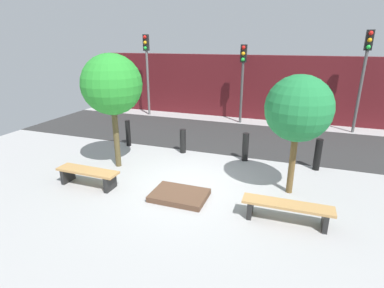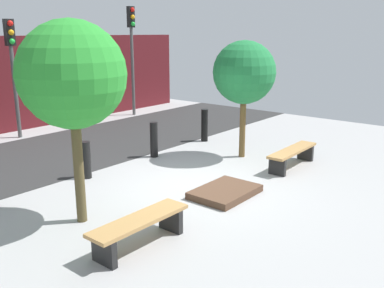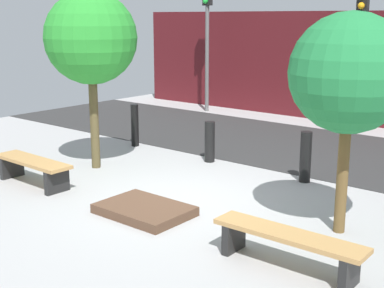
{
  "view_description": "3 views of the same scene",
  "coord_description": "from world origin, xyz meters",
  "px_view_note": "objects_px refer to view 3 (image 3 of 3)",
  "views": [
    {
      "loc": [
        2.57,
        -6.98,
        3.77
      ],
      "look_at": [
        0.32,
        -0.7,
        1.46
      ],
      "focal_mm": 28.0,
      "sensor_mm": 36.0,
      "label": 1
    },
    {
      "loc": [
        -6.78,
        -5.4,
        3.23
      ],
      "look_at": [
        -0.52,
        -0.32,
        1.12
      ],
      "focal_mm": 40.0,
      "sensor_mm": 36.0,
      "label": 2
    },
    {
      "loc": [
        5.48,
        -6.27,
        2.96
      ],
      "look_at": [
        0.59,
        -0.33,
        1.12
      ],
      "focal_mm": 50.0,
      "sensor_mm": 36.0,
      "label": 3
    }
  ],
  "objects_px": {
    "tree_behind_left_bench": "(91,39)",
    "bollard_far_left": "(135,125)",
    "bollard_left": "(210,142)",
    "traffic_light_west": "(207,22)",
    "traffic_light_mid_west": "(360,35)",
    "planter_bed": "(144,210)",
    "bench_left": "(33,167)",
    "bench_right": "(288,242)",
    "bollard_center": "(306,157)",
    "tree_behind_right_bench": "(349,74)"
  },
  "relations": [
    {
      "from": "tree_behind_left_bench",
      "to": "bollard_far_left",
      "type": "height_order",
      "value": "tree_behind_left_bench"
    },
    {
      "from": "bollard_far_left",
      "to": "bollard_left",
      "type": "distance_m",
      "value": 2.21
    },
    {
      "from": "traffic_light_west",
      "to": "traffic_light_mid_west",
      "type": "distance_m",
      "value": 4.95
    },
    {
      "from": "bollard_far_left",
      "to": "tree_behind_left_bench",
      "type": "bearing_deg",
      "value": -68.48
    },
    {
      "from": "planter_bed",
      "to": "bollard_left",
      "type": "distance_m",
      "value": 3.28
    },
    {
      "from": "tree_behind_left_bench",
      "to": "traffic_light_mid_west",
      "type": "relative_size",
      "value": 0.96
    },
    {
      "from": "bollard_left",
      "to": "traffic_light_west",
      "type": "distance_m",
      "value": 6.6
    },
    {
      "from": "bench_left",
      "to": "bollard_far_left",
      "type": "height_order",
      "value": "bollard_far_left"
    },
    {
      "from": "bench_right",
      "to": "planter_bed",
      "type": "distance_m",
      "value": 2.62
    },
    {
      "from": "bench_right",
      "to": "bollard_far_left",
      "type": "height_order",
      "value": "bollard_far_left"
    },
    {
      "from": "bench_left",
      "to": "bench_right",
      "type": "height_order",
      "value": "bench_left"
    },
    {
      "from": "bench_left",
      "to": "bollard_left",
      "type": "relative_size",
      "value": 2.08
    },
    {
      "from": "bollard_left",
      "to": "tree_behind_left_bench",
      "type": "bearing_deg",
      "value": -129.64
    },
    {
      "from": "bench_left",
      "to": "bench_right",
      "type": "xyz_separation_m",
      "value": [
        5.19,
        0.0,
        -0.0
      ]
    },
    {
      "from": "bollard_center",
      "to": "bench_right",
      "type": "bearing_deg",
      "value": -65.43
    },
    {
      "from": "bollard_left",
      "to": "traffic_light_west",
      "type": "height_order",
      "value": "traffic_light_west"
    },
    {
      "from": "planter_bed",
      "to": "bollard_left",
      "type": "height_order",
      "value": "bollard_left"
    },
    {
      "from": "bollard_center",
      "to": "traffic_light_west",
      "type": "bearing_deg",
      "value": 141.44
    },
    {
      "from": "bench_right",
      "to": "bollard_center",
      "type": "height_order",
      "value": "bollard_center"
    },
    {
      "from": "bollard_center",
      "to": "traffic_light_mid_west",
      "type": "bearing_deg",
      "value": 102.89
    },
    {
      "from": "bollard_far_left",
      "to": "bollard_center",
      "type": "relative_size",
      "value": 1.05
    },
    {
      "from": "planter_bed",
      "to": "bollard_center",
      "type": "bearing_deg",
      "value": 70.23
    },
    {
      "from": "bollard_far_left",
      "to": "traffic_light_mid_west",
      "type": "xyz_separation_m",
      "value": [
        3.31,
        4.82,
        2.01
      ]
    },
    {
      "from": "bench_right",
      "to": "bollard_left",
      "type": "distance_m",
      "value": 4.94
    },
    {
      "from": "bollard_center",
      "to": "traffic_light_mid_west",
      "type": "height_order",
      "value": "traffic_light_mid_west"
    },
    {
      "from": "bench_right",
      "to": "tree_behind_left_bench",
      "type": "xyz_separation_m",
      "value": [
        -5.19,
        1.46,
        2.21
      ]
    },
    {
      "from": "planter_bed",
      "to": "traffic_light_west",
      "type": "xyz_separation_m",
      "value": [
        -4.94,
        7.88,
        2.72
      ]
    },
    {
      "from": "bollard_center",
      "to": "bollard_left",
      "type": "bearing_deg",
      "value": 180.0
    },
    {
      "from": "planter_bed",
      "to": "traffic_light_mid_west",
      "type": "bearing_deg",
      "value": 90.0
    },
    {
      "from": "bench_right",
      "to": "bollard_far_left",
      "type": "relative_size",
      "value": 1.95
    },
    {
      "from": "bollard_far_left",
      "to": "bollard_left",
      "type": "bearing_deg",
      "value": 0.0
    },
    {
      "from": "traffic_light_west",
      "to": "bench_right",
      "type": "bearing_deg",
      "value": -47.01
    },
    {
      "from": "bollard_far_left",
      "to": "traffic_light_mid_west",
      "type": "height_order",
      "value": "traffic_light_mid_west"
    },
    {
      "from": "bollard_left",
      "to": "traffic_light_mid_west",
      "type": "height_order",
      "value": "traffic_light_mid_west"
    },
    {
      "from": "bench_left",
      "to": "bollard_far_left",
      "type": "distance_m",
      "value": 3.35
    },
    {
      "from": "tree_behind_left_bench",
      "to": "traffic_light_mid_west",
      "type": "bearing_deg",
      "value": 68.58
    },
    {
      "from": "tree_behind_right_bench",
      "to": "traffic_light_west",
      "type": "relative_size",
      "value": 0.75
    },
    {
      "from": "traffic_light_west",
      "to": "traffic_light_mid_west",
      "type": "xyz_separation_m",
      "value": [
        4.94,
        -0.0,
        -0.29
      ]
    },
    {
      "from": "planter_bed",
      "to": "tree_behind_left_bench",
      "type": "relative_size",
      "value": 0.4
    },
    {
      "from": "bench_right",
      "to": "traffic_light_mid_west",
      "type": "relative_size",
      "value": 0.53
    },
    {
      "from": "bench_right",
      "to": "traffic_light_mid_west",
      "type": "xyz_separation_m",
      "value": [
        -2.6,
        8.08,
        2.16
      ]
    },
    {
      "from": "bench_right",
      "to": "traffic_light_mid_west",
      "type": "bearing_deg",
      "value": 107.1
    },
    {
      "from": "tree_behind_right_bench",
      "to": "bollard_left",
      "type": "distance_m",
      "value": 4.49
    },
    {
      "from": "bench_left",
      "to": "traffic_light_west",
      "type": "relative_size",
      "value": 0.43
    },
    {
      "from": "tree_behind_left_bench",
      "to": "tree_behind_right_bench",
      "type": "xyz_separation_m",
      "value": [
        5.19,
        -0.0,
        -0.33
      ]
    },
    {
      "from": "traffic_light_west",
      "to": "bollard_far_left",
      "type": "bearing_deg",
      "value": -71.27
    },
    {
      "from": "bench_right",
      "to": "traffic_light_west",
      "type": "xyz_separation_m",
      "value": [
        -7.54,
        8.08,
        2.46
      ]
    },
    {
      "from": "planter_bed",
      "to": "bollard_far_left",
      "type": "bearing_deg",
      "value": 137.15
    },
    {
      "from": "tree_behind_left_bench",
      "to": "bollard_left",
      "type": "height_order",
      "value": "tree_behind_left_bench"
    },
    {
      "from": "planter_bed",
      "to": "traffic_light_west",
      "type": "bearing_deg",
      "value": 122.07
    }
  ]
}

